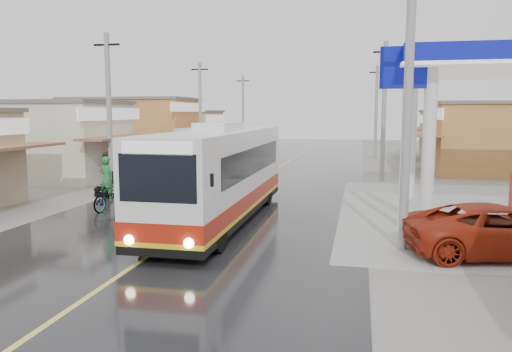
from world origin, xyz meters
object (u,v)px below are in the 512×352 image
object	(u,v)px
second_bus	(217,146)
jeepney	(500,231)
tricycle_near	(120,164)
coach_bus	(221,174)
cyclist	(110,193)
tyre_stack	(103,192)

from	to	relation	value
second_bus	jeepney	size ratio (longest dim) A/B	1.72
tricycle_near	jeepney	bearing A→B (deg)	-38.35
coach_bus	jeepney	size ratio (longest dim) A/B	2.22
cyclist	tricycle_near	bearing A→B (deg)	123.75
tyre_stack	second_bus	bearing A→B (deg)	81.96
jeepney	tricycle_near	world-z (taller)	tricycle_near
cyclist	tricycle_near	xyz separation A→B (m)	(-3.73, 8.23, 0.25)
jeepney	cyclist	bearing A→B (deg)	63.55
cyclist	tyre_stack	xyz separation A→B (m)	(-2.01, 3.09, -0.51)
second_bus	tricycle_near	world-z (taller)	second_bus
second_bus	coach_bus	bearing A→B (deg)	-67.37
jeepney	tyre_stack	size ratio (longest dim) A/B	5.99
coach_bus	tricycle_near	bearing A→B (deg)	133.27
second_bus	jeepney	xyz separation A→B (m)	(14.05, -20.01, -0.85)
coach_bus	tyre_stack	xyz separation A→B (m)	(-7.04, 4.18, -1.52)
jeepney	tricycle_near	size ratio (longest dim) A/B	2.31
coach_bus	tyre_stack	world-z (taller)	coach_bus
second_bus	tricycle_near	distance (m)	8.72
cyclist	tricycle_near	world-z (taller)	cyclist
second_bus	tricycle_near	size ratio (longest dim) A/B	3.98
coach_bus	jeepney	distance (m)	9.32
tricycle_near	tyre_stack	xyz separation A→B (m)	(1.72, -5.14, -0.76)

